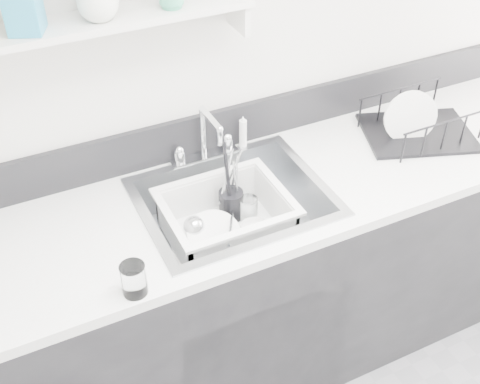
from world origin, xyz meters
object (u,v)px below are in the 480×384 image
counter_run (234,289)px  sink (234,217)px  wash_tub (226,219)px  dish_rack (420,119)px

counter_run → sink: size_ratio=5.00×
counter_run → wash_tub: 0.38m
counter_run → dish_rack: size_ratio=7.74×
wash_tub → dish_rack: dish_rack is taller
sink → dish_rack: (0.81, 0.04, 0.16)m
sink → wash_tub: sink is taller
counter_run → dish_rack: (0.81, 0.04, 0.53)m
sink → wash_tub: size_ratio=1.48×
counter_run → dish_rack: bearing=2.8°
counter_run → sink: sink is taller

